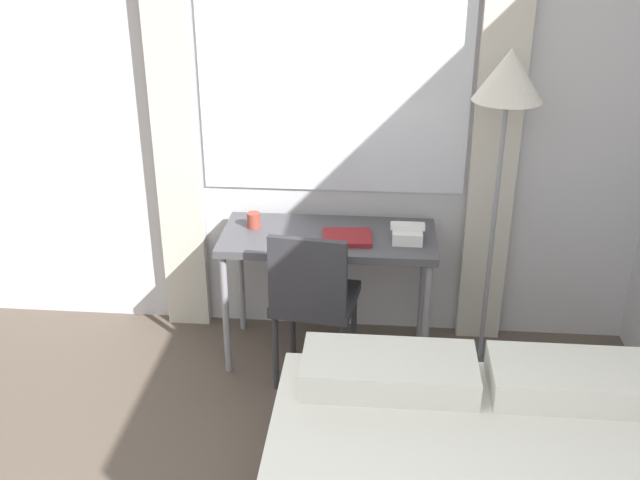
{
  "coord_description": "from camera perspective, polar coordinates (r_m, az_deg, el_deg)",
  "views": [
    {
      "loc": [
        0.46,
        -0.71,
        2.31
      ],
      "look_at": [
        0.18,
        2.4,
        0.87
      ],
      "focal_mm": 42.0,
      "sensor_mm": 36.0,
      "label": 1
    }
  ],
  "objects": [
    {
      "name": "book",
      "position": [
        3.8,
        2.07,
        0.2
      ],
      "size": [
        0.26,
        0.22,
        0.02
      ],
      "rotation": [
        0.0,
        0.0,
        0.08
      ],
      "color": "maroon",
      "rests_on": "desk"
    },
    {
      "name": "desk_chair",
      "position": [
        3.72,
        -0.54,
        -4.26
      ],
      "size": [
        0.45,
        0.45,
        0.87
      ],
      "rotation": [
        0.0,
        0.0,
        -0.13
      ],
      "color": "#333338",
      "rests_on": "ground_plane"
    },
    {
      "name": "standing_lamp",
      "position": [
        3.65,
        13.96,
        9.59
      ],
      "size": [
        0.33,
        0.33,
        1.69
      ],
      "color": "#4C4C51",
      "rests_on": "ground_plane"
    },
    {
      "name": "wall_back_with_window",
      "position": [
        3.99,
        -1.37,
        10.82
      ],
      "size": [
        4.72,
        0.13,
        2.7
      ],
      "color": "silver",
      "rests_on": "ground_plane"
    },
    {
      "name": "desk",
      "position": [
        3.89,
        0.64,
        -0.48
      ],
      "size": [
        1.11,
        0.51,
        0.72
      ],
      "color": "#4C4C51",
      "rests_on": "ground_plane"
    },
    {
      "name": "telephone",
      "position": [
        3.81,
        6.67,
        0.54
      ],
      "size": [
        0.17,
        0.18,
        0.09
      ],
      "color": "white",
      "rests_on": "desk"
    },
    {
      "name": "mug",
      "position": [
        3.95,
        -5.08,
        1.52
      ],
      "size": [
        0.07,
        0.07,
        0.08
      ],
      "color": "#993F33",
      "rests_on": "desk"
    }
  ]
}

